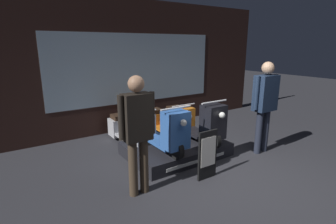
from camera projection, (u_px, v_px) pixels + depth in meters
The scene contains 10 objects.
ground_plane at pixel (237, 181), 4.21m from camera, with size 30.00×30.00×0.00m, color #2D2D33.
shop_wall_back at pixel (137, 66), 6.60m from camera, with size 8.09×0.09×3.20m.
display_platform at pixel (176, 149), 5.21m from camera, with size 1.88×1.34×0.25m.
scooter_display_left at pixel (158, 130), 4.83m from camera, with size 0.58×1.65×0.90m.
scooter_display_right at pixel (194, 122), 5.29m from camera, with size 0.58×1.65×0.90m.
scooter_backrow_0 at pixel (131, 130), 5.60m from camera, with size 0.58×1.65×0.90m.
scooter_backrow_1 at pixel (169, 123), 6.12m from camera, with size 0.58×1.65×0.90m.
person_left_browsing at pixel (137, 127), 3.63m from camera, with size 0.55×0.23×1.74m.
person_right_browsing at pixel (265, 99), 5.10m from camera, with size 0.63×0.26×1.82m.
price_sign_board at pixel (208, 155), 4.21m from camera, with size 0.37×0.04×0.82m.
Camera 1 is at (-3.04, -2.55, 2.13)m, focal length 28.00 mm.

